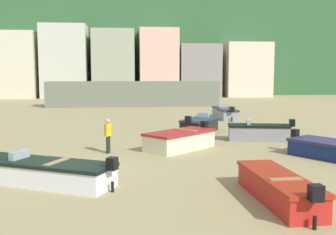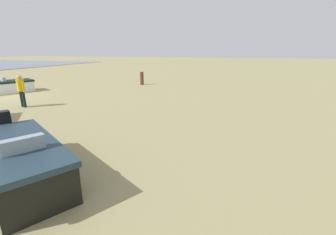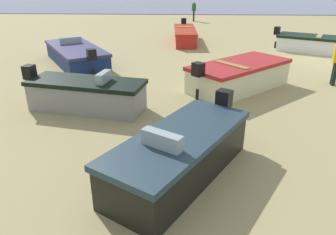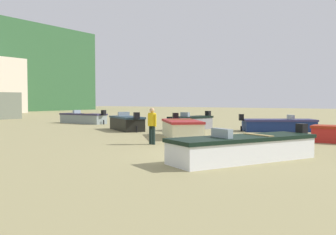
# 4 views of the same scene
# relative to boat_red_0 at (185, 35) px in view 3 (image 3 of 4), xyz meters

# --- Properties ---
(ground_plane) EXTENTS (160.00, 160.00, 0.00)m
(ground_plane) POSITION_rel_boat_red_0_xyz_m (-6.64, 3.92, -0.40)
(ground_plane) COLOR #978C5D
(tidal_water) EXTENTS (80.00, 36.00, 0.06)m
(tidal_water) POSITION_rel_boat_red_0_xyz_m (-6.64, -32.08, -0.37)
(tidal_water) COLOR slate
(tidal_water) RESTS_ON ground
(boat_red_0) EXTENTS (1.35, 4.40, 1.10)m
(boat_red_0) POSITION_rel_boat_red_0_xyz_m (0.00, 0.00, 0.00)
(boat_red_0) COLOR red
(boat_red_0) RESTS_ON ground
(boat_black_1) EXTENTS (2.97, 3.68, 1.22)m
(boat_black_1) POSITION_rel_boat_red_0_xyz_m (0.13, 13.66, 0.07)
(boat_black_1) COLOR black
(boat_black_1) RESTS_ON ground
(boat_navy_3) EXTENTS (3.84, 4.66, 1.08)m
(boat_navy_3) POSITION_rel_boat_red_0_xyz_m (4.80, 5.18, -0.01)
(boat_navy_3) COLOR navy
(boat_navy_3) RESTS_ON ground
(boat_white_4) EXTENTS (5.29, 3.64, 1.12)m
(boat_white_4) POSITION_rel_boat_red_0_xyz_m (-7.27, 2.61, 0.01)
(boat_white_4) COLOR white
(boat_white_4) RESTS_ON ground
(boat_grey_5) EXTENTS (3.68, 1.84, 1.21)m
(boat_grey_5) POSITION_rel_boat_red_0_xyz_m (2.86, 10.41, 0.06)
(boat_grey_5) COLOR gray
(boat_grey_5) RESTS_ON ground
(boat_cream_6) EXTENTS (3.86, 3.71, 1.22)m
(boat_cream_6) POSITION_rel_boat_red_0_xyz_m (-1.81, 8.28, 0.06)
(boat_cream_6) COLOR beige
(boat_cream_6) RESTS_ON ground
(beach_walker_foreground) EXTENTS (0.35, 0.53, 1.62)m
(beach_walker_foreground) POSITION_rel_boat_red_0_xyz_m (-0.77, -9.39, 0.55)
(beach_walker_foreground) COLOR black
(beach_walker_foreground) RESTS_ON ground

